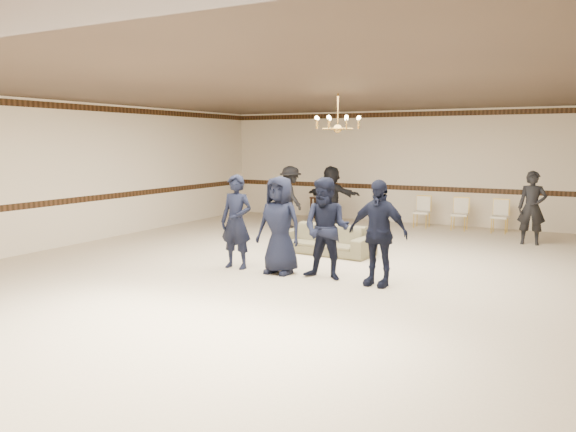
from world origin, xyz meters
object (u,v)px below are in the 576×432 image
Objects in this scene: boy_c at (326,229)px; adult_left at (290,197)px; banquet_chair_left at (422,212)px; console_table at (324,208)px; adult_mid at (331,196)px; banquet_chair_mid at (459,214)px; adult_right at (532,208)px; boy_a at (236,222)px; chandelier at (338,111)px; banquet_chair_right at (500,217)px; boy_d at (378,233)px; settee at (325,239)px; boy_b at (279,225)px.

boy_c is 5.88m from adult_left.
banquet_chair_left is (3.14, 1.67, -0.41)m from adult_left.
adult_mid is at bearing -53.81° from console_table.
adult_mid reaches higher than banquet_chair_left.
adult_mid is 1.98× the size of banquet_chair_mid.
adult_right is at bearing -138.88° from adult_left.
boy_a is 5.62m from adult_mid.
chandelier is 2.45m from boy_c.
adult_mid is 1.98× the size of banquet_chair_right.
boy_a is (-1.42, -1.33, -2.02)m from chandelier.
boy_d is 2.15× the size of console_table.
adult_right is at bearing 51.02° from chandelier.
adult_right is (4.54, 5.19, -0.03)m from boy_a.
console_table is (-3.00, 0.20, -0.09)m from banquet_chair_left.
banquet_chair_right is (1.00, 0.00, 0.00)m from banquet_chair_mid.
boy_d is at bearing -94.27° from banquet_chair_mid.
adult_mid reaches higher than settee.
adult_mid is at bearing -167.85° from banquet_chair_mid.
adult_left reaches higher than banquet_chair_left.
banquet_chair_right reaches higher than console_table.
chandelier reaches higher than boy_b.
adult_left is at bearing 105.30° from boy_a.
chandelier is at bearing -60.01° from console_table.
adult_left is 3.58m from banquet_chair_left.
boy_a is 1.80m from boy_c.
banquet_chair_left is (-0.12, 6.55, -0.44)m from boy_c.
boy_d reaches higher than console_table.
adult_left is at bearing -154.16° from banquet_chair_left.
adult_mid is 1.48m from console_table.
chandelier is at bearing 104.36° from boy_c.
settee is (-0.93, 2.02, -0.56)m from boy_c.
chandelier reaches higher than adult_mid.
boy_d is 6.57m from banquet_chair_mid.
boy_c is 2.15× the size of console_table.
boy_d is (0.90, 0.00, 0.00)m from boy_c.
chandelier is 5.78m from banquet_chair_left.
boy_b reaches higher than banquet_chair_right.
boy_a is at bearing -116.68° from banquet_chair_mid.
adult_mid reaches higher than banquet_chair_mid.
boy_c reaches higher than adult_left.
settee is at bearing -143.10° from adult_right.
boy_b reaches higher than adult_left.
banquet_chair_mid is (1.00, 0.00, 0.00)m from banquet_chair_left.
boy_d is 5.50m from adult_right.
chandelier reaches higher than boy_d.
boy_b is 2.04× the size of banquet_chair_right.
adult_left is 1.00× the size of adult_mid.
adult_right is at bearing -27.66° from banquet_chair_left.
boy_a reaches higher than settee.
settee is 5.22m from console_table.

